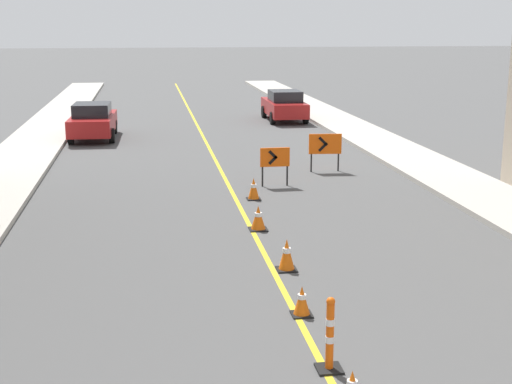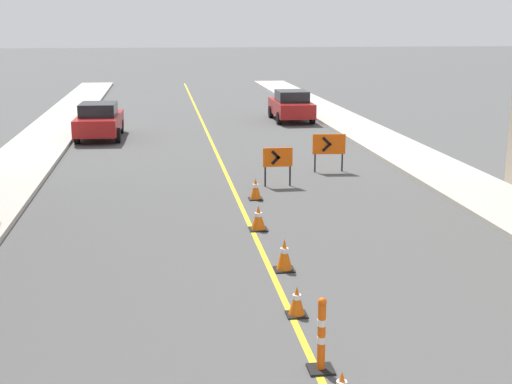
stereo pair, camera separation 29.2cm
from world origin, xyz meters
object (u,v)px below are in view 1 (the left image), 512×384
(traffic_cone_fourth, at_px, (287,255))
(traffic_cone_third, at_px, (302,301))
(traffic_cone_fifth, at_px, (258,218))
(arrow_barricade_primary, at_px, (275,159))
(parked_car_curb_near, at_px, (93,121))
(parked_car_curb_mid, at_px, (284,105))
(arrow_barricade_secondary, at_px, (325,145))
(traffic_cone_farthest, at_px, (254,189))
(delineator_post_front, at_px, (330,339))

(traffic_cone_fourth, bearing_deg, traffic_cone_third, -94.67)
(traffic_cone_third, bearing_deg, traffic_cone_fifth, 89.28)
(arrow_barricade_primary, xyz_separation_m, parked_car_curb_near, (-6.26, 10.41, -0.06))
(parked_car_curb_mid, bearing_deg, arrow_barricade_primary, -101.70)
(traffic_cone_fifth, distance_m, parked_car_curb_near, 15.95)
(traffic_cone_fifth, bearing_deg, traffic_cone_third, -90.72)
(arrow_barricade_primary, xyz_separation_m, arrow_barricade_secondary, (2.10, 1.96, 0.05))
(parked_car_curb_mid, bearing_deg, parked_car_curb_near, -153.64)
(traffic_cone_third, distance_m, parked_car_curb_near, 21.09)
(traffic_cone_fifth, xyz_separation_m, parked_car_curb_mid, (4.48, 19.76, 0.50))
(parked_car_curb_near, bearing_deg, traffic_cone_farthest, -64.03)
(delineator_post_front, relative_size, parked_car_curb_mid, 0.27)
(traffic_cone_fourth, distance_m, arrow_barricade_secondary, 10.24)
(traffic_cone_fifth, bearing_deg, arrow_barricade_primary, 75.00)
(traffic_cone_third, distance_m, arrow_barricade_primary, 10.19)
(traffic_cone_farthest, bearing_deg, arrow_barricade_primary, 60.50)
(traffic_cone_third, xyz_separation_m, parked_car_curb_mid, (4.55, 25.12, 0.53))
(traffic_cone_fourth, distance_m, parked_car_curb_near, 18.87)
(traffic_cone_farthest, bearing_deg, traffic_cone_fourth, -92.14)
(traffic_cone_fourth, bearing_deg, traffic_cone_fifth, 92.36)
(traffic_cone_fourth, bearing_deg, arrow_barricade_primary, 81.60)
(traffic_cone_fourth, relative_size, parked_car_curb_near, 0.15)
(traffic_cone_fifth, distance_m, parked_car_curb_mid, 20.27)
(parked_car_curb_near, xyz_separation_m, parked_car_curb_mid, (9.48, 4.62, 0.00))
(arrow_barricade_primary, xyz_separation_m, parked_car_curb_mid, (3.21, 15.04, -0.06))
(traffic_cone_third, relative_size, parked_car_curb_mid, 0.13)
(arrow_barricade_primary, bearing_deg, delineator_post_front, -96.60)
(arrow_barricade_secondary, bearing_deg, parked_car_curb_near, 139.88)
(delineator_post_front, xyz_separation_m, parked_car_curb_near, (-4.90, 22.55, 0.31))
(traffic_cone_farthest, distance_m, arrow_barricade_primary, 1.94)
(traffic_cone_fifth, relative_size, arrow_barricade_primary, 0.50)
(traffic_cone_third, bearing_deg, traffic_cone_fourth, 85.33)
(traffic_cone_third, bearing_deg, arrow_barricade_secondary, 74.08)
(traffic_cone_third, relative_size, parked_car_curb_near, 0.12)
(arrow_barricade_secondary, height_order, parked_car_curb_near, parked_car_curb_near)
(arrow_barricade_primary, bearing_deg, traffic_cone_farthest, -119.67)
(arrow_barricade_primary, distance_m, arrow_barricade_secondary, 2.87)
(traffic_cone_fifth, relative_size, parked_car_curb_near, 0.14)
(parked_car_curb_near, bearing_deg, traffic_cone_third, -74.48)
(traffic_cone_farthest, xyz_separation_m, parked_car_curb_mid, (4.13, 16.65, 0.49))
(traffic_cone_fourth, distance_m, parked_car_curb_mid, 23.19)
(traffic_cone_third, distance_m, traffic_cone_farthest, 8.48)
(traffic_cone_third, xyz_separation_m, arrow_barricade_primary, (1.33, 10.09, 0.59))
(traffic_cone_fifth, bearing_deg, parked_car_curb_mid, 77.23)
(traffic_cone_third, relative_size, traffic_cone_farthest, 0.86)
(traffic_cone_fifth, height_order, delineator_post_front, delineator_post_front)
(arrow_barricade_secondary, bearing_deg, parked_car_curb_mid, 90.33)
(delineator_post_front, height_order, arrow_barricade_secondary, arrow_barricade_secondary)
(traffic_cone_third, relative_size, arrow_barricade_secondary, 0.41)
(arrow_barricade_secondary, relative_size, parked_car_curb_near, 0.30)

